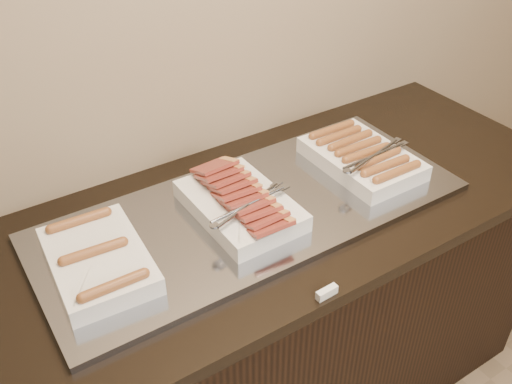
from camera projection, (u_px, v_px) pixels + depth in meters
counter at (250, 323)px, 1.85m from camera, size 2.06×0.76×0.90m
warming_tray at (253, 211)px, 1.59m from camera, size 1.20×0.50×0.02m
dish_left at (98, 260)px, 1.37m from camera, size 0.24×0.34×0.07m
dish_center at (240, 203)px, 1.54m from camera, size 0.27×0.37×0.10m
dish_right at (362, 157)px, 1.74m from camera, size 0.27×0.35×0.08m
label_holder at (327, 292)px, 1.33m from camera, size 0.06×0.02×0.02m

